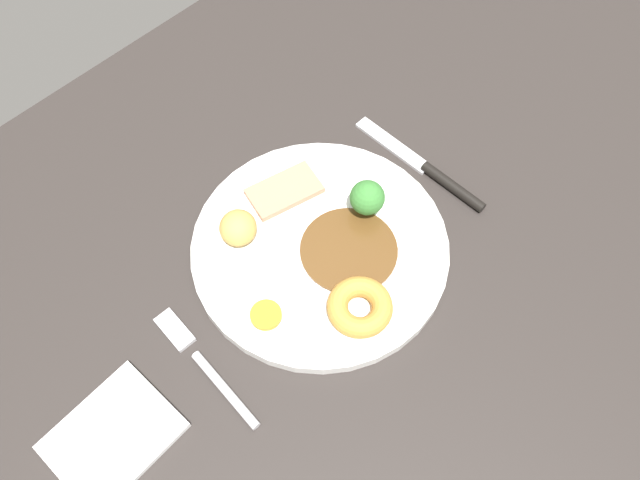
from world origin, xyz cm
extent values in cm
cube|color=#2B2623|center=(0.00, 0.00, 1.80)|extent=(120.00, 84.00, 3.60)
cylinder|color=white|center=(-0.86, 1.83, 4.30)|extent=(27.47, 27.47, 1.40)
cylinder|color=#563819|center=(0.75, -0.85, 5.15)|extent=(10.36, 10.36, 0.30)
cube|color=tan|center=(1.20, 9.30, 5.40)|extent=(8.81, 6.41, 0.80)
torus|color=#C68938|center=(-3.64, -6.32, 6.06)|extent=(6.57, 6.57, 2.12)
ellipsoid|color=tan|center=(-6.04, 8.77, 6.70)|extent=(5.67, 5.64, 3.40)
cylinder|color=orange|center=(-10.48, -0.40, 5.29)|extent=(3.19, 3.19, 0.59)
cylinder|color=#8CB766|center=(5.62, 1.13, 5.71)|extent=(1.41, 1.41, 1.42)
sphere|color=#387A33|center=(5.62, 1.13, 7.74)|extent=(3.79, 3.79, 3.79)
cylinder|color=silver|center=(-18.17, -2.30, 4.05)|extent=(1.53, 9.54, 0.90)
cube|color=silver|center=(-17.62, 5.93, 3.90)|extent=(2.30, 4.62, 0.60)
cylinder|color=black|center=(15.44, -3.47, 4.20)|extent=(1.26, 8.51, 1.20)
cube|color=silver|center=(15.50, 5.53, 3.80)|extent=(1.77, 10.51, 0.40)
cube|color=white|center=(-28.24, 1.87, 4.00)|extent=(11.28, 9.34, 0.80)
camera|label=1|loc=(-24.59, -21.05, 62.97)|focal=35.30mm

